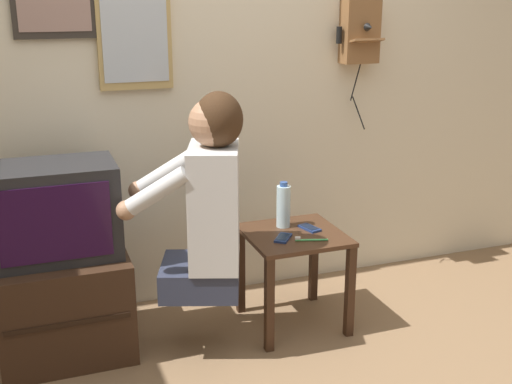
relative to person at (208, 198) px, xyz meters
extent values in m
cube|color=beige|center=(0.06, 0.63, 0.51)|extent=(6.80, 0.05, 2.55)
cube|color=#422819|center=(0.47, 0.10, -0.27)|extent=(0.48, 0.48, 0.02)
cube|color=#382215|center=(0.25, -0.12, -0.52)|extent=(0.04, 0.04, 0.48)
cube|color=#382215|center=(0.68, -0.12, -0.52)|extent=(0.04, 0.04, 0.48)
cube|color=#382215|center=(0.25, 0.31, -0.52)|extent=(0.04, 0.04, 0.48)
cube|color=#382215|center=(0.68, 0.31, -0.52)|extent=(0.04, 0.04, 0.48)
cube|color=#2D3347|center=(-0.04, 0.02, -0.38)|extent=(0.45, 0.43, 0.14)
cube|color=silver|center=(0.02, -0.01, -0.04)|extent=(0.32, 0.40, 0.56)
sphere|color=#A37556|center=(0.02, -0.01, 0.35)|extent=(0.21, 0.21, 0.21)
ellipsoid|color=#382314|center=(0.05, -0.02, 0.36)|extent=(0.28, 0.28, 0.25)
cylinder|color=silver|center=(-0.25, -0.07, 0.08)|extent=(0.31, 0.17, 0.23)
cylinder|color=silver|center=(-0.15, 0.21, 0.08)|extent=(0.31, 0.17, 0.23)
sphere|color=#A37556|center=(-0.37, -0.03, -0.01)|extent=(0.09, 0.09, 0.09)
sphere|color=#A37556|center=(-0.28, 0.25, -0.01)|extent=(0.09, 0.09, 0.09)
cube|color=#382316|center=(-0.65, 0.24, -0.52)|extent=(0.60, 0.54, 0.49)
cube|color=black|center=(-0.65, -0.04, -0.49)|extent=(0.54, 0.01, 0.02)
cube|color=#232326|center=(-0.67, 0.24, -0.06)|extent=(0.58, 0.37, 0.43)
cube|color=#280F33|center=(-0.67, 0.05, -0.06)|extent=(0.47, 0.01, 0.34)
cube|color=brown|center=(1.04, 0.55, 0.69)|extent=(0.20, 0.11, 0.34)
cube|color=brown|center=(1.04, 0.46, 0.65)|extent=(0.18, 0.07, 0.03)
cone|color=black|center=(1.04, 0.44, 0.71)|extent=(0.04, 0.05, 0.04)
cylinder|color=black|center=(0.91, 0.55, 0.67)|extent=(0.03, 0.03, 0.09)
cylinder|color=black|center=(1.02, 0.53, 0.42)|extent=(0.04, 0.04, 0.22)
cylinder|color=black|center=(1.05, 0.54, 0.24)|extent=(0.07, 0.06, 0.19)
cube|color=tan|center=(-0.20, 0.59, 0.81)|extent=(0.37, 0.03, 0.77)
cube|color=#B2BCC6|center=(-0.20, 0.57, 0.81)|extent=(0.32, 0.01, 0.69)
cube|color=navy|center=(0.38, 0.04, -0.26)|extent=(0.12, 0.13, 0.01)
cube|color=black|center=(0.38, 0.04, -0.25)|extent=(0.10, 0.11, 0.00)
cube|color=navy|center=(0.56, 0.12, -0.26)|extent=(0.09, 0.13, 0.01)
cube|color=black|center=(0.56, 0.12, -0.25)|extent=(0.07, 0.11, 0.00)
cylinder|color=silver|center=(0.45, 0.20, -0.15)|extent=(0.07, 0.07, 0.22)
cylinder|color=#2D4C8C|center=(0.45, 0.20, -0.03)|extent=(0.04, 0.04, 0.02)
cylinder|color=#4CBF66|center=(0.50, -0.03, -0.26)|extent=(0.15, 0.06, 0.01)
cube|color=white|center=(0.44, -0.01, -0.25)|extent=(0.03, 0.02, 0.01)
camera|label=1|loc=(-0.74, -2.67, 0.88)|focal=45.00mm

